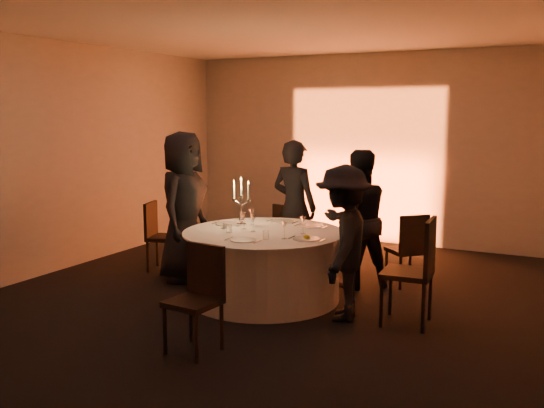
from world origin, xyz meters
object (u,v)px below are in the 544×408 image
at_px(banquet_table, 264,265).
at_px(chair_right, 417,265).
at_px(chair_left, 159,232).
at_px(chair_back_right, 409,246).
at_px(guest_back_left, 294,207).
at_px(chair_back_left, 289,232).
at_px(guest_right, 343,243).
at_px(guest_left, 183,207).
at_px(coffee_cup, 226,226).
at_px(guest_back_right, 357,219).
at_px(chair_front, 199,292).
at_px(candelabra, 241,208).

bearing_deg(banquet_table, chair_right, -2.87).
height_order(banquet_table, chair_left, chair_left).
distance_m(chair_back_right, guest_back_left, 1.55).
bearing_deg(chair_back_left, chair_back_right, -172.96).
bearing_deg(chair_left, guest_right, -120.38).
distance_m(guest_left, coffee_cup, 0.84).
bearing_deg(banquet_table, guest_back_right, 49.69).
bearing_deg(chair_back_right, guest_left, -24.83).
distance_m(chair_right, chair_front, 2.14).
xyz_separation_m(chair_back_left, candelabra, (-0.07, -1.16, 0.49)).
height_order(chair_front, guest_right, guest_right).
xyz_separation_m(chair_left, guest_left, (0.58, -0.25, 0.42)).
bearing_deg(guest_left, guest_back_right, -82.76).
height_order(banquet_table, guest_back_right, guest_back_right).
bearing_deg(chair_back_left, banquet_table, 116.64).
height_order(banquet_table, candelabra, candelabra).
bearing_deg(guest_left, candelabra, -102.88).
bearing_deg(banquet_table, chair_back_left, 103.93).
bearing_deg(guest_right, chair_right, 88.37).
distance_m(guest_left, guest_back_right, 2.14).
relative_size(banquet_table, guest_back_left, 1.04).
xyz_separation_m(guest_right, candelabra, (-1.43, 0.43, 0.19)).
distance_m(chair_front, guest_left, 2.33).
relative_size(guest_right, candelabra, 2.75).
distance_m(chair_back_right, guest_right, 1.49).
bearing_deg(guest_back_left, chair_right, 154.59).
height_order(guest_left, guest_back_right, guest_left).
bearing_deg(candelabra, banquet_table, -27.84).
relative_size(chair_back_left, chair_right, 0.81).
distance_m(chair_left, chair_back_right, 3.24).
bearing_deg(chair_back_right, chair_front, 21.91).
bearing_deg(coffee_cup, chair_back_right, 34.79).
xyz_separation_m(guest_back_right, guest_right, (0.24, -1.13, -0.04)).
bearing_deg(guest_back_right, guest_right, 61.71).
height_order(guest_left, candelabra, guest_left).
distance_m(chair_back_left, guest_right, 2.11).
bearing_deg(guest_back_left, candelabra, 84.84).
height_order(chair_back_left, candelabra, candelabra).
relative_size(guest_left, guest_back_right, 1.12).
height_order(chair_back_left, guest_back_right, guest_back_right).
relative_size(chair_left, guest_left, 0.49).
distance_m(coffee_cup, candelabra, 0.31).
distance_m(chair_right, guest_back_left, 2.30).
relative_size(chair_front, guest_back_left, 0.54).
height_order(guest_right, coffee_cup, guest_right).
height_order(chair_back_right, guest_right, guest_right).
bearing_deg(guest_right, guest_left, -113.60).
height_order(guest_back_left, guest_right, guest_back_left).
height_order(banquet_table, chair_back_right, chair_back_right).
relative_size(chair_front, guest_left, 0.50).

